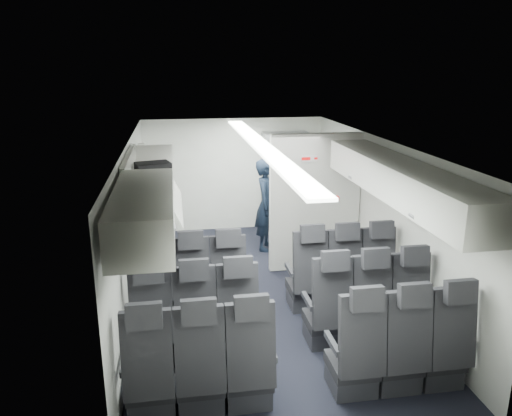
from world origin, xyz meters
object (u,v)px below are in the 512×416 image
object	(u,v)px
boarding_door	(144,205)
flight_attendant	(267,205)
galley_unit	(285,182)
seat_row_rear	(303,363)
carry_on_bag	(153,172)
seat_row_mid	(283,317)
seat_row_front	(268,283)

from	to	relation	value
boarding_door	flight_attendant	xyz separation A→B (m)	(2.05, 0.22, -0.16)
boarding_door	galley_unit	bearing A→B (deg)	24.28
galley_unit	boarding_door	xyz separation A→B (m)	(-2.59, -1.17, 0.00)
seat_row_rear	galley_unit	world-z (taller)	galley_unit
boarding_door	flight_attendant	bearing A→B (deg)	6.19
flight_attendant	carry_on_bag	bearing A→B (deg)	159.72
carry_on_bag	galley_unit	bearing A→B (deg)	34.83
seat_row_rear	flight_attendant	bearing A→B (deg)	84.30
seat_row_mid	boarding_door	bearing A→B (deg)	118.77
galley_unit	carry_on_bag	distance (m)	3.75
galley_unit	carry_on_bag	size ratio (longest dim) A/B	4.57
seat_row_front	flight_attendant	world-z (taller)	flight_attendant
seat_row_rear	boarding_door	xyz separation A→B (m)	(-1.64, 3.89, 0.55)
seat_row_front	seat_row_rear	distance (m)	1.80
seat_row_front	boarding_door	xyz separation A→B (m)	(-1.64, 2.09, 0.55)
seat_row_rear	boarding_door	size ratio (longest dim) A/B	1.79
carry_on_bag	seat_row_mid	bearing A→B (deg)	-59.62
flight_attendant	seat_row_rear	bearing A→B (deg)	-162.02
seat_row_front	boarding_door	distance (m)	2.71
boarding_door	carry_on_bag	size ratio (longest dim) A/B	4.47
carry_on_bag	boarding_door	bearing A→B (deg)	83.40
galley_unit	carry_on_bag	xyz separation A→B (m)	(-2.33, -2.81, 0.87)
seat_row_front	seat_row_mid	xyz separation A→B (m)	(0.00, -0.90, 0.00)
boarding_door	carry_on_bag	distance (m)	1.87
galley_unit	carry_on_bag	bearing A→B (deg)	-129.75
seat_row_front	seat_row_mid	distance (m)	0.90
seat_row_mid	boarding_door	size ratio (longest dim) A/B	1.79
carry_on_bag	seat_row_rear	bearing A→B (deg)	-73.77
boarding_door	flight_attendant	distance (m)	2.07
seat_row_front	carry_on_bag	world-z (taller)	carry_on_bag
seat_row_mid	galley_unit	distance (m)	4.30
seat_row_rear	flight_attendant	xyz separation A→B (m)	(0.41, 4.11, 0.39)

